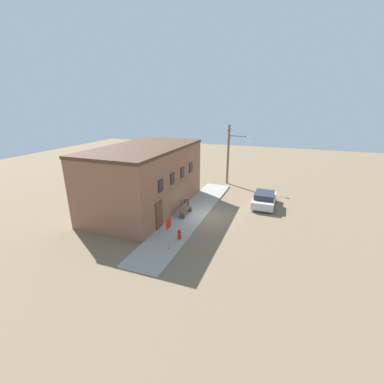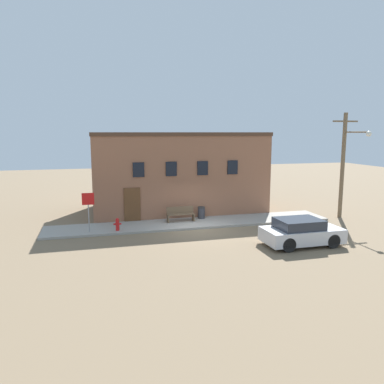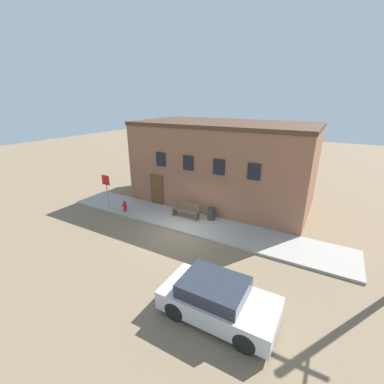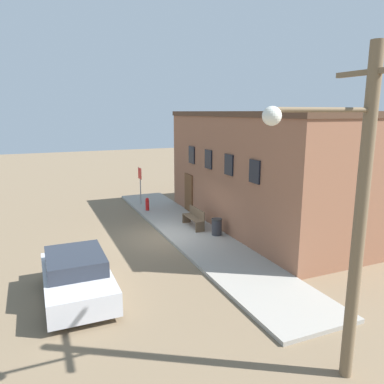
{
  "view_description": "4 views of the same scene",
  "coord_description": "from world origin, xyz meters",
  "px_view_note": "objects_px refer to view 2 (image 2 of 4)",
  "views": [
    {
      "loc": [
        -18.89,
        -5.84,
        8.93
      ],
      "look_at": [
        0.01,
        1.32,
        2.0
      ],
      "focal_mm": 24.0,
      "sensor_mm": 36.0,
      "label": 1
    },
    {
      "loc": [
        -5.8,
        -20.22,
        5.56
      ],
      "look_at": [
        0.01,
        1.32,
        2.0
      ],
      "focal_mm": 35.0,
      "sensor_mm": 36.0,
      "label": 2
    },
    {
      "loc": [
        6.74,
        -10.61,
        6.95
      ],
      "look_at": [
        0.01,
        1.32,
        2.0
      ],
      "focal_mm": 24.0,
      "sensor_mm": 36.0,
      "label": 3
    },
    {
      "loc": [
        15.17,
        -5.17,
        5.55
      ],
      "look_at": [
        0.01,
        1.32,
        2.0
      ],
      "focal_mm": 35.0,
      "sensor_mm": 36.0,
      "label": 4
    }
  ],
  "objects_px": {
    "bench": "(181,214)",
    "trash_bin": "(201,213)",
    "utility_pole": "(345,161)",
    "parked_car": "(301,232)",
    "fire_hydrant": "(117,224)",
    "stop_sign": "(88,205)"
  },
  "relations": [
    {
      "from": "fire_hydrant",
      "to": "bench",
      "type": "relative_size",
      "value": 0.42
    },
    {
      "from": "stop_sign",
      "to": "trash_bin",
      "type": "bearing_deg",
      "value": 12.97
    },
    {
      "from": "stop_sign",
      "to": "bench",
      "type": "distance_m",
      "value": 5.66
    },
    {
      "from": "stop_sign",
      "to": "parked_car",
      "type": "xyz_separation_m",
      "value": [
        10.18,
        -4.81,
        -1.0
      ]
    },
    {
      "from": "fire_hydrant",
      "to": "trash_bin",
      "type": "xyz_separation_m",
      "value": [
        5.38,
        1.63,
        0.02
      ]
    },
    {
      "from": "parked_car",
      "to": "trash_bin",
      "type": "bearing_deg",
      "value": 117.06
    },
    {
      "from": "parked_car",
      "to": "bench",
      "type": "bearing_deg",
      "value": 128.59
    },
    {
      "from": "trash_bin",
      "to": "parked_car",
      "type": "distance_m",
      "value": 7.19
    },
    {
      "from": "utility_pole",
      "to": "parked_car",
      "type": "height_order",
      "value": "utility_pole"
    },
    {
      "from": "stop_sign",
      "to": "trash_bin",
      "type": "relative_size",
      "value": 2.92
    },
    {
      "from": "bench",
      "to": "trash_bin",
      "type": "xyz_separation_m",
      "value": [
        1.48,
        0.46,
        -0.08
      ]
    },
    {
      "from": "stop_sign",
      "to": "bench",
      "type": "relative_size",
      "value": 1.29
    },
    {
      "from": "fire_hydrant",
      "to": "utility_pole",
      "type": "relative_size",
      "value": 0.1
    },
    {
      "from": "bench",
      "to": "utility_pole",
      "type": "xyz_separation_m",
      "value": [
        10.6,
        -1.24,
        3.13
      ]
    },
    {
      "from": "fire_hydrant",
      "to": "parked_car",
      "type": "distance_m",
      "value": 9.88
    },
    {
      "from": "utility_pole",
      "to": "parked_car",
      "type": "relative_size",
      "value": 1.76
    },
    {
      "from": "utility_pole",
      "to": "parked_car",
      "type": "xyz_separation_m",
      "value": [
        -5.85,
        -4.71,
        -3.05
      ]
    },
    {
      "from": "stop_sign",
      "to": "fire_hydrant",
      "type": "bearing_deg",
      "value": -1.45
    },
    {
      "from": "utility_pole",
      "to": "fire_hydrant",
      "type": "bearing_deg",
      "value": 179.76
    },
    {
      "from": "bench",
      "to": "stop_sign",
      "type": "bearing_deg",
      "value": -168.19
    },
    {
      "from": "stop_sign",
      "to": "utility_pole",
      "type": "bearing_deg",
      "value": -0.36
    },
    {
      "from": "fire_hydrant",
      "to": "stop_sign",
      "type": "distance_m",
      "value": 1.93
    }
  ]
}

